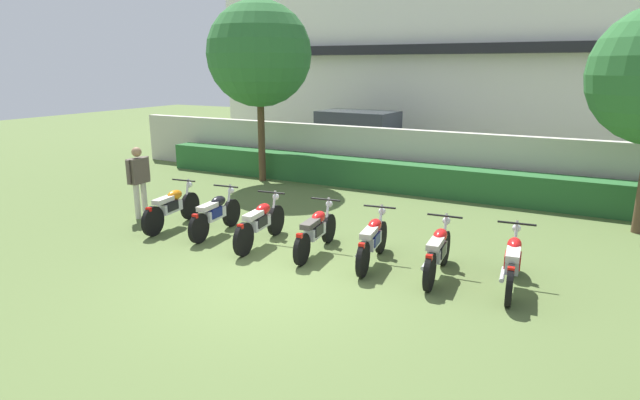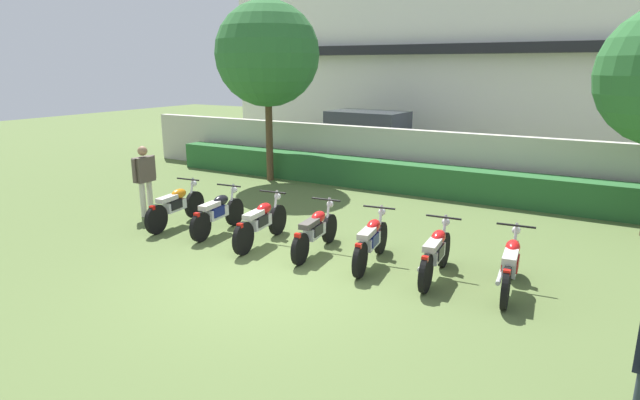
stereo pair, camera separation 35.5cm
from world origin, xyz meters
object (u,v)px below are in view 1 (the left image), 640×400
(parked_car, at_px, (361,138))
(motorcycle_in_row_1, at_px, (215,214))
(tree_near_inspector, at_px, (259,54))
(motorcycle_in_row_2, at_px, (260,223))
(motorcycle_in_row_0, at_px, (172,207))
(motorcycle_in_row_6, at_px, (512,262))
(motorcycle_in_row_5, at_px, (438,251))
(inspector_person, at_px, (139,176))
(motorcycle_in_row_3, at_px, (316,231))
(motorcycle_in_row_4, at_px, (372,240))

(parked_car, relative_size, motorcycle_in_row_1, 2.51)
(tree_near_inspector, height_order, motorcycle_in_row_2, tree_near_inspector)
(motorcycle_in_row_0, height_order, motorcycle_in_row_1, motorcycle_in_row_0)
(motorcycle_in_row_6, bearing_deg, motorcycle_in_row_5, 87.55)
(tree_near_inspector, xyz_separation_m, inspector_person, (-0.22, -4.70, -2.80))
(motorcycle_in_row_3, xyz_separation_m, inspector_person, (-4.75, 0.19, 0.54))
(inspector_person, bearing_deg, motorcycle_in_row_2, -4.71)
(motorcycle_in_row_4, distance_m, inspector_person, 5.94)
(motorcycle_in_row_5, relative_size, motorcycle_in_row_6, 0.96)
(motorcycle_in_row_5, bearing_deg, motorcycle_in_row_1, 85.12)
(motorcycle_in_row_2, bearing_deg, inspector_person, 79.41)
(motorcycle_in_row_1, bearing_deg, motorcycle_in_row_4, -96.09)
(tree_near_inspector, distance_m, motorcycle_in_row_5, 9.10)
(motorcycle_in_row_1, height_order, motorcycle_in_row_4, same)
(tree_near_inspector, relative_size, motorcycle_in_row_1, 2.90)
(motorcycle_in_row_1, xyz_separation_m, motorcycle_in_row_3, (2.40, -0.01, -0.01))
(motorcycle_in_row_0, bearing_deg, tree_near_inspector, 4.43)
(motorcycle_in_row_4, bearing_deg, motorcycle_in_row_3, 81.22)
(inspector_person, bearing_deg, motorcycle_in_row_1, -4.41)
(motorcycle_in_row_5, bearing_deg, motorcycle_in_row_2, 86.67)
(motorcycle_in_row_0, relative_size, motorcycle_in_row_5, 1.06)
(motorcycle_in_row_3, distance_m, inspector_person, 4.79)
(inspector_person, bearing_deg, tree_near_inspector, 87.32)
(parked_car, distance_m, motorcycle_in_row_5, 10.50)
(tree_near_inspector, height_order, motorcycle_in_row_4, tree_near_inspector)
(motorcycle_in_row_1, bearing_deg, inspector_person, 80.04)
(motorcycle_in_row_4, distance_m, motorcycle_in_row_5, 1.19)
(motorcycle_in_row_6, height_order, inspector_person, inspector_person)
(motorcycle_in_row_3, bearing_deg, motorcycle_in_row_6, -95.75)
(motorcycle_in_row_3, bearing_deg, motorcycle_in_row_2, 89.07)
(parked_car, height_order, motorcycle_in_row_0, parked_car)
(parked_car, height_order, motorcycle_in_row_3, parked_car)
(parked_car, height_order, motorcycle_in_row_6, parked_car)
(motorcycle_in_row_5, height_order, inspector_person, inspector_person)
(tree_near_inspector, relative_size, motorcycle_in_row_5, 2.90)
(tree_near_inspector, relative_size, motorcycle_in_row_2, 2.71)
(motorcycle_in_row_4, xyz_separation_m, inspector_person, (-5.91, 0.21, 0.53))
(motorcycle_in_row_0, xyz_separation_m, motorcycle_in_row_6, (7.09, 0.05, 0.00))
(parked_car, bearing_deg, motorcycle_in_row_3, -68.04)
(motorcycle_in_row_4, xyz_separation_m, motorcycle_in_row_6, (2.36, 0.03, 0.01))
(motorcycle_in_row_2, xyz_separation_m, motorcycle_in_row_4, (2.35, 0.08, -0.01))
(tree_near_inspector, xyz_separation_m, motorcycle_in_row_6, (8.05, -4.88, -3.32))
(tree_near_inspector, bearing_deg, motorcycle_in_row_6, -31.23)
(parked_car, bearing_deg, motorcycle_in_row_1, -82.72)
(motorcycle_in_row_1, bearing_deg, motorcycle_in_row_6, -95.58)
(motorcycle_in_row_4, height_order, motorcycle_in_row_6, motorcycle_in_row_6)
(parked_car, bearing_deg, motorcycle_in_row_4, -61.71)
(parked_car, relative_size, motorcycle_in_row_3, 2.42)
(motorcycle_in_row_5, xyz_separation_m, motorcycle_in_row_6, (1.18, 0.06, 0.01))
(motorcycle_in_row_2, bearing_deg, motorcycle_in_row_3, -90.94)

